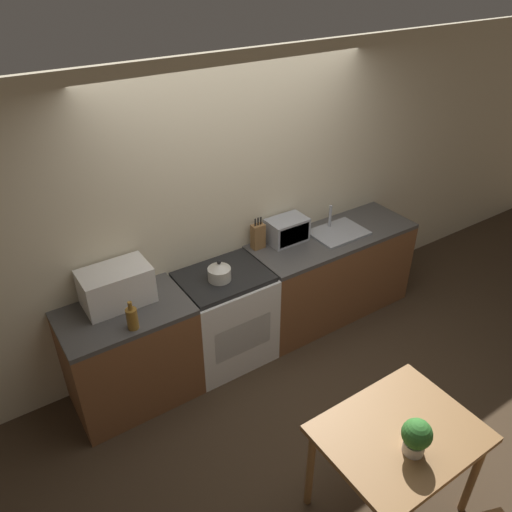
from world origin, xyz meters
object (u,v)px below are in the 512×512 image
microwave (116,286)px  bottle (132,318)px  dining_table (398,442)px  kettle (219,272)px  toaster_oven (287,230)px  stove_range (225,317)px

microwave → bottle: size_ratio=2.25×
microwave → dining_table: 2.27m
dining_table → microwave: bearing=116.8°
kettle → toaster_oven: (0.84, 0.20, 0.03)m
stove_range → bottle: bearing=-165.9°
microwave → kettle: bearing=-11.5°
kettle → bottle: (-0.83, -0.19, 0.01)m
kettle → microwave: (-0.81, 0.16, 0.07)m
kettle → dining_table: size_ratio=0.20×
bottle → dining_table: (1.03, -1.64, -0.32)m
microwave → bottle: (-0.02, -0.35, -0.06)m
dining_table → bottle: bearing=122.0°
stove_range → dining_table: 1.88m
kettle → bottle: size_ratio=0.83×
kettle → microwave: bearing=168.5°
stove_range → bottle: (-0.88, -0.22, 0.54)m
stove_range → microwave: size_ratio=1.72×
kettle → bottle: bearing=-167.3°
bottle → toaster_oven: 1.72m
bottle → dining_table: bottle is taller
stove_range → toaster_oven: 0.98m
toaster_oven → microwave: bearing=-178.6°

